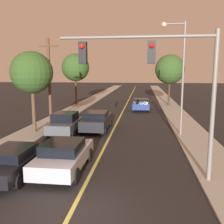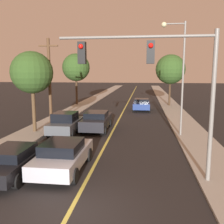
# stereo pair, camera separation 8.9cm
# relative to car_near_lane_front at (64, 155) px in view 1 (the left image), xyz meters

# --- Properties ---
(ground_plane) EXTENTS (200.00, 200.00, 0.00)m
(ground_plane) POSITION_rel_car_near_lane_front_xyz_m (1.32, -3.51, -0.76)
(ground_plane) COLOR black
(road_surface) EXTENTS (9.41, 80.00, 0.01)m
(road_surface) POSITION_rel_car_near_lane_front_xyz_m (1.32, 32.49, -0.75)
(road_surface) COLOR black
(road_surface) RESTS_ON ground
(sidewalk_left) EXTENTS (2.50, 80.00, 0.12)m
(sidewalk_left) POSITION_rel_car_near_lane_front_xyz_m (-4.64, 32.49, -0.70)
(sidewalk_left) COLOR #9E998E
(sidewalk_left) RESTS_ON ground
(sidewalk_right) EXTENTS (2.50, 80.00, 0.12)m
(sidewalk_right) POSITION_rel_car_near_lane_front_xyz_m (7.27, 32.49, -0.70)
(sidewalk_right) COLOR #9E998E
(sidewalk_right) RESTS_ON ground
(car_near_lane_front) EXTENTS (2.02, 4.38, 1.45)m
(car_near_lane_front) POSITION_rel_car_near_lane_front_xyz_m (0.00, 0.00, 0.00)
(car_near_lane_front) COLOR #A5A8B2
(car_near_lane_front) RESTS_ON ground
(car_near_lane_second) EXTENTS (1.99, 4.65, 1.50)m
(car_near_lane_second) POSITION_rel_car_near_lane_front_xyz_m (-0.00, 8.42, 0.02)
(car_near_lane_second) COLOR black
(car_near_lane_second) RESTS_ON ground
(car_outer_lane_front) EXTENTS (1.88, 4.40, 1.31)m
(car_outer_lane_front) POSITION_rel_car_near_lane_front_xyz_m (-2.07, -0.69, -0.07)
(car_outer_lane_front) COLOR black
(car_outer_lane_front) RESTS_ON ground
(car_outer_lane_second) EXTENTS (1.95, 4.00, 1.65)m
(car_outer_lane_second) POSITION_rel_car_near_lane_front_xyz_m (-2.07, 6.87, 0.06)
(car_outer_lane_second) COLOR #474C51
(car_outer_lane_second) RESTS_ON ground
(car_far_oncoming) EXTENTS (2.04, 3.91, 1.43)m
(car_far_oncoming) POSITION_rel_car_near_lane_front_xyz_m (3.43, 19.00, -0.00)
(car_far_oncoming) COLOR navy
(car_far_oncoming) RESTS_ON ground
(traffic_signal_mast) EXTENTS (6.34, 0.42, 6.12)m
(traffic_signal_mast) POSITION_rel_car_near_lane_front_xyz_m (4.33, -0.47, 3.81)
(traffic_signal_mast) COLOR slate
(traffic_signal_mast) RESTS_ON ground
(streetlamp_right) EXTENTS (1.67, 0.36, 7.87)m
(streetlamp_right) POSITION_rel_car_near_lane_front_xyz_m (6.02, 7.22, 4.32)
(streetlamp_right) COLOR slate
(streetlamp_right) RESTS_ON ground
(utility_pole_left) EXTENTS (1.60, 0.24, 7.15)m
(utility_pole_left) POSITION_rel_car_near_lane_front_xyz_m (-3.99, 8.90, 3.09)
(utility_pole_left) COLOR #513823
(utility_pole_left) RESTS_ON ground
(tree_left_near) EXTENTS (3.10, 3.10, 5.99)m
(tree_left_near) POSITION_rel_car_near_lane_front_xyz_m (-4.53, 6.88, 3.79)
(tree_left_near) COLOR #4C3823
(tree_left_near) RESTS_ON ground
(tree_left_far) EXTENTS (3.76, 3.76, 6.97)m
(tree_left_far) POSITION_rel_car_near_lane_front_xyz_m (-5.62, 22.99, 4.43)
(tree_left_far) COLOR #3D2B1C
(tree_left_far) RESTS_ON ground
(tree_right_near) EXTENTS (3.90, 3.90, 6.77)m
(tree_right_near) POSITION_rel_car_near_lane_front_xyz_m (7.12, 23.35, 4.17)
(tree_right_near) COLOR #3D2B1C
(tree_right_near) RESTS_ON ground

